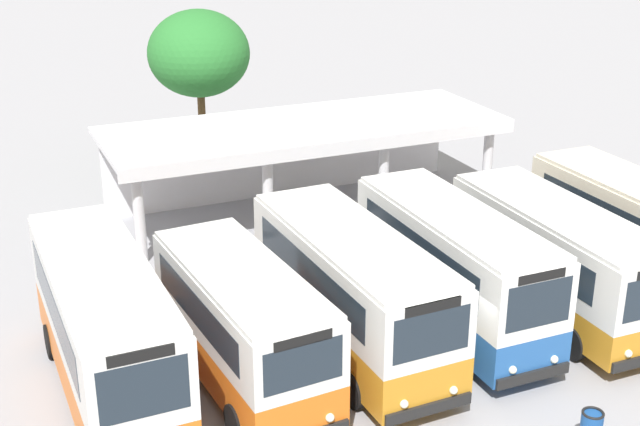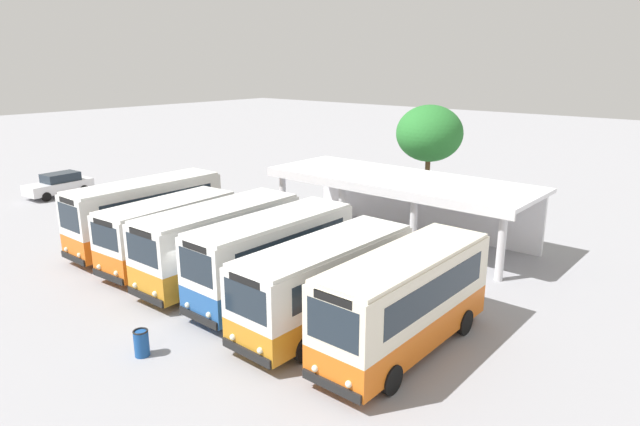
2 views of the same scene
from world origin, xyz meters
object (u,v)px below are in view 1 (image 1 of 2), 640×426
at_px(city_bus_fifth_blue, 557,256).
at_px(waiting_chair_middle_seat, 332,204).
at_px(waiting_chair_second_from_end, 314,207).
at_px(city_bus_far_end_green, 637,232).
at_px(city_bus_middle_cream, 352,288).
at_px(city_bus_nearest_orange, 105,326).
at_px(waiting_chair_end_by_column, 295,210).
at_px(city_bus_second_in_row, 243,322).
at_px(city_bus_fourth_amber, 453,265).

xyz_separation_m(city_bus_fifth_blue, waiting_chair_middle_seat, (-2.75, 9.16, -1.22)).
distance_m(waiting_chair_second_from_end, waiting_chair_middle_seat, 0.73).
bearing_deg(waiting_chair_second_from_end, city_bus_far_end_green, -53.51).
bearing_deg(city_bus_middle_cream, city_bus_far_end_green, -0.36).
distance_m(city_bus_nearest_orange, city_bus_far_end_green, 15.47).
bearing_deg(city_bus_nearest_orange, city_bus_fifth_blue, -3.25).
bearing_deg(city_bus_nearest_orange, waiting_chair_end_by_column, 46.01).
xyz_separation_m(city_bus_second_in_row, city_bus_fifth_blue, (9.28, 0.11, 0.02)).
height_order(city_bus_fifth_blue, waiting_chair_second_from_end, city_bus_fifth_blue).
height_order(city_bus_far_end_green, waiting_chair_end_by_column, city_bus_far_end_green).
relative_size(city_bus_second_in_row, waiting_chair_end_by_column, 7.85).
relative_size(waiting_chair_end_by_column, waiting_chair_second_from_end, 1.00).
relative_size(city_bus_fifth_blue, waiting_chair_middle_seat, 8.95).
relative_size(city_bus_fourth_amber, waiting_chair_second_from_end, 8.78).
xyz_separation_m(city_bus_nearest_orange, waiting_chair_middle_seat, (9.63, 8.46, -1.38)).
bearing_deg(city_bus_second_in_row, city_bus_nearest_orange, 165.21).
xyz_separation_m(city_bus_nearest_orange, city_bus_middle_cream, (6.19, -0.36, -0.08)).
bearing_deg(city_bus_second_in_row, waiting_chair_end_by_column, 61.32).
relative_size(city_bus_second_in_row, waiting_chair_middle_seat, 7.85).
bearing_deg(waiting_chair_end_by_column, city_bus_nearest_orange, -133.99).
distance_m(city_bus_second_in_row, city_bus_far_end_green, 12.38).
bearing_deg(waiting_chair_second_from_end, waiting_chair_end_by_column, 179.71).
bearing_deg(city_bus_fourth_amber, waiting_chair_end_by_column, 97.24).
bearing_deg(city_bus_fourth_amber, city_bus_far_end_green, -1.48).
height_order(city_bus_fourth_amber, waiting_chair_end_by_column, city_bus_fourth_amber).
distance_m(city_bus_nearest_orange, city_bus_fourth_amber, 9.28).
bearing_deg(city_bus_nearest_orange, city_bus_second_in_row, -14.79).
bearing_deg(city_bus_middle_cream, waiting_chair_middle_seat, 68.71).
xyz_separation_m(waiting_chair_end_by_column, waiting_chair_middle_seat, (1.45, -0.00, 0.00)).
bearing_deg(city_bus_fifth_blue, waiting_chair_second_from_end, 110.77).
relative_size(city_bus_nearest_orange, city_bus_second_in_row, 1.19).
height_order(city_bus_far_end_green, waiting_chair_middle_seat, city_bus_far_end_green).
height_order(city_bus_nearest_orange, city_bus_middle_cream, city_bus_nearest_orange).
xyz_separation_m(city_bus_fourth_amber, city_bus_far_end_green, (6.19, -0.16, -0.01)).
bearing_deg(waiting_chair_end_by_column, waiting_chair_second_from_end, -0.29).
distance_m(city_bus_nearest_orange, city_bus_second_in_row, 3.21).
xyz_separation_m(city_bus_fourth_amber, waiting_chair_middle_seat, (0.35, 8.72, -1.34)).
bearing_deg(city_bus_nearest_orange, waiting_chair_second_from_end, 43.55).
bearing_deg(waiting_chair_second_from_end, city_bus_fifth_blue, -69.23).
height_order(city_bus_fifth_blue, waiting_chair_end_by_column, city_bus_fifth_blue).
bearing_deg(city_bus_second_in_row, waiting_chair_middle_seat, 54.86).
bearing_deg(waiting_chair_end_by_column, waiting_chair_middle_seat, -0.08).
bearing_deg(city_bus_nearest_orange, city_bus_far_end_green, -1.56).
height_order(waiting_chair_second_from_end, waiting_chair_middle_seat, same).
bearing_deg(city_bus_middle_cream, city_bus_fifth_blue, -3.16).
bearing_deg(city_bus_fifth_blue, waiting_chair_middle_seat, 106.69).
relative_size(city_bus_fifth_blue, waiting_chair_end_by_column, 8.95).
xyz_separation_m(city_bus_nearest_orange, city_bus_fourth_amber, (9.28, -0.26, -0.04)).
height_order(city_bus_middle_cream, city_bus_fifth_blue, city_bus_middle_cream).
height_order(city_bus_fourth_amber, city_bus_fifth_blue, city_bus_fourth_amber).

